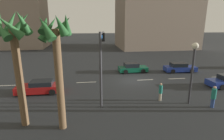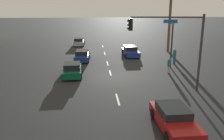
# 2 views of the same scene
# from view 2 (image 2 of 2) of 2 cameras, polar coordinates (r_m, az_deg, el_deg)

# --- Properties ---
(ground_plane) EXTENTS (220.00, 220.00, 0.00)m
(ground_plane) POSITION_cam_2_polar(r_m,az_deg,el_deg) (23.95, -0.16, -1.66)
(ground_plane) COLOR #232628
(lane_stripe_0) EXTENTS (1.94, 0.14, 0.01)m
(lane_stripe_0) POSITION_cam_2_polar(r_m,az_deg,el_deg) (41.45, -2.24, 5.67)
(lane_stripe_0) COLOR silver
(lane_stripe_0) RESTS_ON ground_plane
(lane_stripe_1) EXTENTS (2.43, 0.14, 0.01)m
(lane_stripe_1) POSITION_cam_2_polar(r_m,az_deg,el_deg) (35.41, -1.76, 3.98)
(lane_stripe_1) COLOR silver
(lane_stripe_1) RESTS_ON ground_plane
(lane_stripe_2) EXTENTS (2.27, 0.14, 0.01)m
(lane_stripe_2) POSITION_cam_2_polar(r_m,az_deg,el_deg) (29.43, -1.08, 1.61)
(lane_stripe_2) COLOR silver
(lane_stripe_2) RESTS_ON ground_plane
(lane_stripe_3) EXTENTS (2.08, 0.14, 0.01)m
(lane_stripe_3) POSITION_cam_2_polar(r_m,az_deg,el_deg) (25.35, -0.44, -0.67)
(lane_stripe_3) COLOR silver
(lane_stripe_3) RESTS_ON ground_plane
(lane_stripe_4) EXTENTS (2.36, 0.14, 0.01)m
(lane_stripe_4) POSITION_cam_2_polar(r_m,az_deg,el_deg) (18.43, 1.36, -7.00)
(lane_stripe_4) COLOR silver
(lane_stripe_4) RESTS_ON ground_plane
(car_0) EXTENTS (4.37, 2.10, 1.35)m
(car_0) POSITION_cam_2_polar(r_m,az_deg,el_deg) (33.78, 4.45, 4.45)
(car_0) COLOR navy
(car_0) RESTS_ON ground_plane
(car_1) EXTENTS (4.52, 1.99, 1.29)m
(car_1) POSITION_cam_2_polar(r_m,az_deg,el_deg) (14.62, 14.55, -11.20)
(car_1) COLOR maroon
(car_1) RESTS_ON ground_plane
(car_2) EXTENTS (4.20, 2.06, 1.36)m
(car_2) POSITION_cam_2_polar(r_m,az_deg,el_deg) (24.52, -9.45, 0.05)
(car_2) COLOR #0F5138
(car_2) RESTS_ON ground_plane
(car_3) EXTENTS (4.25, 1.98, 1.30)m
(car_3) POSITION_cam_2_polar(r_m,az_deg,el_deg) (42.81, -7.84, 6.66)
(car_3) COLOR #B7B7BC
(car_3) RESTS_ON ground_plane
(car_4) EXTENTS (4.61, 2.04, 1.36)m
(car_4) POSITION_cam_2_polar(r_m,az_deg,el_deg) (31.15, -7.08, 3.45)
(car_4) COLOR navy
(car_4) RESTS_ON ground_plane
(traffic_signal) EXTENTS (0.98, 6.00, 6.31)m
(traffic_signal) POSITION_cam_2_polar(r_m,az_deg,el_deg) (19.87, 14.99, 7.09)
(traffic_signal) COLOR #38383D
(traffic_signal) RESTS_ON ground_plane
(streetlamp) EXTENTS (0.56, 0.56, 5.41)m
(streetlamp) POSITION_cam_2_polar(r_m,az_deg,el_deg) (27.73, 14.20, 8.38)
(streetlamp) COLOR #2D2D33
(streetlamp) RESTS_ON ground_plane
(pedestrian_0) EXTENTS (0.44, 0.44, 1.68)m
(pedestrian_0) POSITION_cam_2_polar(r_m,az_deg,el_deg) (25.83, 13.43, 1.23)
(pedestrian_0) COLOR #B2A58C
(pedestrian_0) RESTS_ON ground_plane
(pedestrian_1) EXTENTS (0.42, 0.42, 1.91)m
(pedestrian_1) POSITION_cam_2_polar(r_m,az_deg,el_deg) (29.97, 14.70, 3.31)
(pedestrian_1) COLOR #2D478C
(pedestrian_1) RESTS_ON ground_plane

